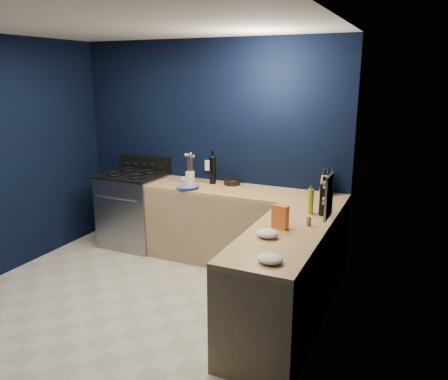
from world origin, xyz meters
The scene contains 27 objects.
floor centered at (0.00, 0.00, -0.01)m, with size 3.50×3.50×0.02m, color #ABA695.
ceiling centered at (0.00, 0.00, 2.61)m, with size 3.50×3.50×0.02m, color silver.
wall_back centered at (0.00, 1.76, 1.30)m, with size 3.50×0.02×2.60m, color black.
wall_right centered at (1.76, 0.00, 1.30)m, with size 0.02×3.50×2.60m, color black.
cab_back centered at (0.60, 1.44, 0.43)m, with size 2.30×0.63×0.86m, color #99805B.
top_back centered at (0.60, 1.44, 0.88)m, with size 2.30×0.63×0.04m, color olive.
cab_right centered at (1.44, 0.29, 0.43)m, with size 0.63×1.67×0.86m, color #99805B.
top_right centered at (1.44, 0.29, 0.88)m, with size 0.63×1.67×0.04m, color olive.
gas_range centered at (-0.93, 1.42, 0.46)m, with size 0.76×0.66×0.92m, color gray.
oven_door centered at (-0.93, 1.10, 0.45)m, with size 0.59×0.02×0.42m, color black.
cooktop centered at (-0.93, 1.42, 0.94)m, with size 0.76×0.66×0.03m, color black.
backguard centered at (-0.93, 1.72, 1.04)m, with size 0.76×0.06×0.20m, color black.
spice_panel centered at (1.74, 0.55, 1.18)m, with size 0.02×0.28×0.38m, color gray.
wall_outlet centered at (0.00, 1.74, 1.08)m, with size 0.09×0.02×0.13m, color white.
plate_stack centered at (-0.02, 1.23, 0.92)m, with size 0.25×0.25×0.03m, color #334DB0.
ramekin centered at (-0.28, 1.62, 0.92)m, with size 0.08×0.08×0.03m, color white.
utensil_crock centered at (-0.12, 1.48, 0.97)m, with size 0.11×0.11×0.14m, color beige.
wine_bottle_back centered at (0.14, 1.56, 1.06)m, with size 0.08×0.08×0.32m, color black.
lemon_basket centered at (0.38, 1.61, 0.94)m, with size 0.20×0.20×0.08m, color black.
knife_block centered at (1.50, 1.67, 1.00)m, with size 0.11×0.18×0.20m, color olive.
wine_bottle_right centered at (1.62, 0.89, 1.05)m, with size 0.07×0.07×0.29m, color black.
oil_bottle centered at (1.51, 0.88, 1.02)m, with size 0.06×0.06×0.24m, color #9AAB24.
spice_jar_near centered at (1.31, 0.68, 0.95)m, with size 0.04×0.04×0.09m, color olive.
spice_jar_far centered at (1.58, 0.53, 0.94)m, with size 0.04×0.04×0.08m, color olive.
crouton_bag centered at (1.37, 0.37, 1.00)m, with size 0.14×0.07×0.21m, color #B81D0A.
towel_front centered at (1.34, 0.11, 0.93)m, with size 0.19×0.16×0.07m, color white.
towel_end centered at (1.52, -0.35, 0.93)m, with size 0.19×0.17×0.06m, color white.
Camera 1 is at (2.41, -3.11, 2.19)m, focal length 35.39 mm.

